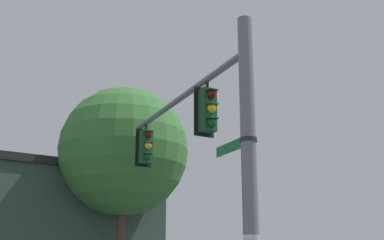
{
  "coord_description": "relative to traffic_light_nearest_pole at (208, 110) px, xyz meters",
  "views": [
    {
      "loc": [
        5.9,
        7.97,
        1.99
      ],
      "look_at": [
        -0.24,
        -2.67,
        5.47
      ],
      "focal_mm": 47.31,
      "sensor_mm": 36.0,
      "label": 1
    }
  ],
  "objects": [
    {
      "name": "tree_by_storefront",
      "position": [
        -1.11,
        -7.91,
        0.61
      ],
      "size": [
        4.92,
        4.92,
        8.57
      ],
      "color": "#4C3823",
      "rests_on": "ground"
    },
    {
      "name": "storefront_building",
      "position": [
        1.03,
        -11.52,
        -2.6
      ],
      "size": [
        9.41,
        7.12,
        5.75
      ],
      "color": "#33473D",
      "rests_on": "ground"
    },
    {
      "name": "street_name_sign",
      "position": [
        0.13,
        1.44,
        -1.12
      ],
      "size": [
        0.35,
        1.53,
        0.22
      ],
      "color": "#147238"
    },
    {
      "name": "mast_arm",
      "position": [
        -0.14,
        -1.62,
        0.78
      ],
      "size": [
        0.76,
        6.81,
        0.16
      ],
      "primitive_type": "cylinder",
      "rotation": [
        0.0,
        1.57,
        4.62
      ],
      "color": "slate"
    },
    {
      "name": "traffic_light_mid_inner",
      "position": [
        -0.38,
        -4.3,
        0.0
      ],
      "size": [
        0.54,
        0.49,
        1.31
      ],
      "color": "black"
    },
    {
      "name": "signal_pole",
      "position": [
        0.16,
        1.78,
        -1.97
      ],
      "size": [
        0.31,
        0.31,
        7.04
      ],
      "primitive_type": "cylinder",
      "color": "slate",
      "rests_on": "ground"
    },
    {
      "name": "traffic_light_nearest_pole",
      "position": [
        0.0,
        0.0,
        0.0
      ],
      "size": [
        0.54,
        0.49,
        1.31
      ],
      "color": "black"
    }
  ]
}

